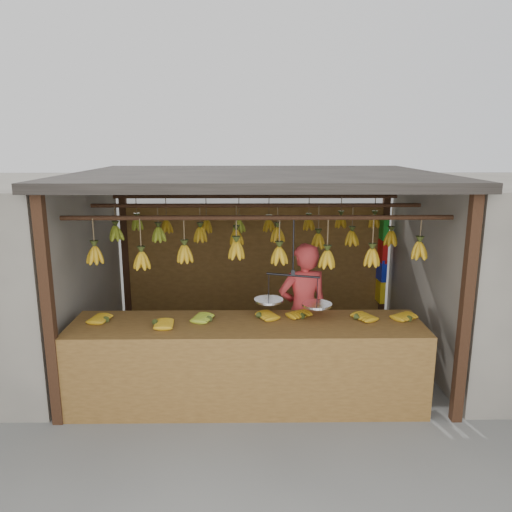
{
  "coord_description": "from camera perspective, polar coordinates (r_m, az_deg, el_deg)",
  "views": [
    {
      "loc": [
        -0.08,
        -6.03,
        2.76
      ],
      "look_at": [
        0.0,
        0.3,
        1.3
      ],
      "focal_mm": 35.0,
      "sensor_mm": 36.0,
      "label": 1
    }
  ],
  "objects": [
    {
      "name": "bag_bundles",
      "position": [
        7.85,
        14.21,
        -0.47
      ],
      "size": [
        0.08,
        0.26,
        1.33
      ],
      "color": "#199926",
      "rests_on": "ground"
    },
    {
      "name": "ground",
      "position": [
        6.63,
        0.03,
        -11.61
      ],
      "size": [
        80.0,
        80.0,
        0.0
      ],
      "primitive_type": "plane",
      "color": "#5B5B57"
    },
    {
      "name": "counter",
      "position": [
        5.22,
        -1.01,
        -10.11
      ],
      "size": [
        3.73,
        0.84,
        0.96
      ],
      "color": "brown",
      "rests_on": "ground"
    },
    {
      "name": "stall",
      "position": [
        6.41,
        -0.0,
        5.92
      ],
      "size": [
        4.3,
        3.3,
        2.4
      ],
      "color": "black",
      "rests_on": "ground"
    },
    {
      "name": "vendor",
      "position": [
        5.89,
        5.4,
        -6.32
      ],
      "size": [
        0.67,
        0.52,
        1.63
      ],
      "primitive_type": "imported",
      "rotation": [
        0.0,
        0.0,
        3.37
      ],
      "color": "#BF3333",
      "rests_on": "ground"
    },
    {
      "name": "hanging_bananas",
      "position": [
        6.14,
        0.04,
        2.18
      ],
      "size": [
        3.57,
        2.24,
        0.39
      ],
      "color": "#B38313",
      "rests_on": "ground"
    },
    {
      "name": "balance_scale",
      "position": [
        5.31,
        4.19,
        -4.89
      ],
      "size": [
        0.8,
        0.46,
        0.92
      ],
      "color": "black",
      "rests_on": "ground"
    }
  ]
}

